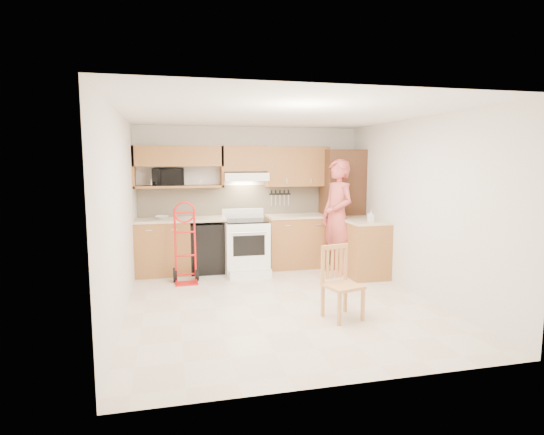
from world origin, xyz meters
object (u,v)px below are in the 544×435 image
object	(u,v)px
microwave	(168,177)
range	(246,242)
person	(337,217)
hand_truck	(185,247)
dining_chair	(343,283)

from	to	relation	value
microwave	range	size ratio (longest dim) A/B	0.48
range	person	xyz separation A→B (m)	(1.51, -0.31, 0.43)
range	hand_truck	bearing A→B (deg)	-160.54
hand_truck	dining_chair	world-z (taller)	hand_truck
dining_chair	microwave	bearing A→B (deg)	110.88
person	dining_chair	bearing A→B (deg)	-33.19
microwave	person	size ratio (longest dim) A/B	0.27
microwave	dining_chair	distance (m)	3.67
person	microwave	bearing A→B (deg)	-118.44
range	person	distance (m)	1.60
dining_chair	range	bearing A→B (deg)	92.98
range	dining_chair	world-z (taller)	range
range	hand_truck	world-z (taller)	hand_truck
microwave	range	bearing A→B (deg)	-17.25
person	hand_truck	distance (m)	2.56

